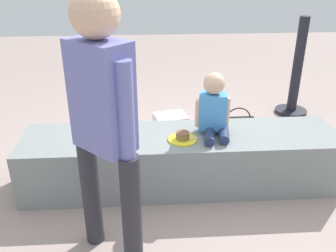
{
  "coord_description": "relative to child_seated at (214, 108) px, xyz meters",
  "views": [
    {
      "loc": [
        -0.27,
        -2.53,
        1.72
      ],
      "look_at": [
        -0.13,
        -0.36,
        0.69
      ],
      "focal_mm": 39.44,
      "sensor_mm": 36.0,
      "label": 1
    }
  ],
  "objects": [
    {
      "name": "ground_plane",
      "position": [
        -0.24,
        -0.01,
        -0.65
      ],
      "size": [
        12.0,
        12.0,
        0.0
      ],
      "primitive_type": "plane",
      "color": "#A18C85"
    },
    {
      "name": "railing_post",
      "position": [
        1.2,
        1.36,
        -0.24
      ],
      "size": [
        0.36,
        0.36,
        1.11
      ],
      "color": "black",
      "rests_on": "ground_plane"
    },
    {
      "name": "party_cup_red",
      "position": [
        -0.96,
        0.88,
        -0.6
      ],
      "size": [
        0.08,
        0.08,
        0.1
      ],
      "primitive_type": "cylinder",
      "color": "red",
      "rests_on": "ground_plane"
    },
    {
      "name": "cake_plate",
      "position": [
        -0.24,
        -0.09,
        -0.19
      ],
      "size": [
        0.22,
        0.22,
        0.06
      ],
      "color": "yellow",
      "rests_on": "concrete_ledge"
    },
    {
      "name": "gift_bag",
      "position": [
        0.17,
        1.02,
        -0.5
      ],
      "size": [
        0.23,
        0.09,
        0.34
      ],
      "color": "#B259BF",
      "rests_on": "ground_plane"
    },
    {
      "name": "handbag_black_leather",
      "position": [
        0.39,
        0.7,
        -0.53
      ],
      "size": [
        0.34,
        0.14,
        0.36
      ],
      "color": "black",
      "rests_on": "ground_plane"
    },
    {
      "name": "adult_standing",
      "position": [
        -0.74,
        -0.75,
        0.3
      ],
      "size": [
        0.37,
        0.36,
        1.58
      ],
      "color": "#2A2931",
      "rests_on": "ground_plane"
    },
    {
      "name": "water_bottle_far_side",
      "position": [
        -1.01,
        0.62,
        -0.55
      ],
      "size": [
        0.06,
        0.06,
        0.22
      ],
      "color": "silver",
      "rests_on": "ground_plane"
    },
    {
      "name": "water_bottle_near_gift",
      "position": [
        0.49,
        0.45,
        -0.56
      ],
      "size": [
        0.07,
        0.07,
        0.2
      ],
      "color": "silver",
      "rests_on": "ground_plane"
    },
    {
      "name": "concrete_ledge",
      "position": [
        -0.24,
        -0.01,
        -0.43
      ],
      "size": [
        2.46,
        0.57,
        0.44
      ],
      "primitive_type": "cube",
      "color": "gray",
      "rests_on": "ground_plane"
    },
    {
      "name": "child_seated",
      "position": [
        0.0,
        0.0,
        0.0
      ],
      "size": [
        0.28,
        0.33,
        0.48
      ],
      "color": "navy",
      "rests_on": "concrete_ledge"
    },
    {
      "name": "cake_box_white",
      "position": [
        -0.25,
        1.1,
        -0.59
      ],
      "size": [
        0.39,
        0.34,
        0.12
      ],
      "primitive_type": "cube",
      "rotation": [
        0.0,
        0.0,
        0.23
      ],
      "color": "white",
      "rests_on": "ground_plane"
    }
  ]
}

